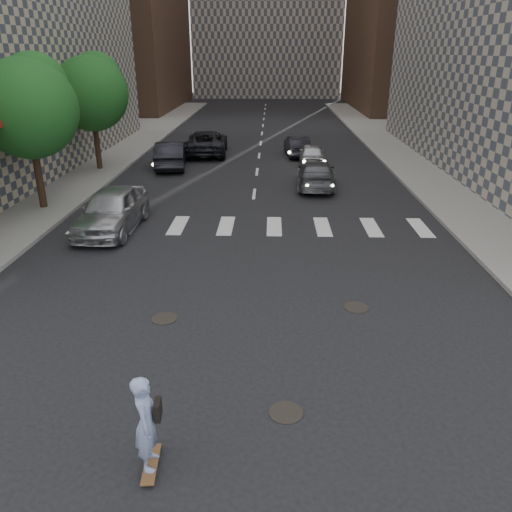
{
  "coord_description": "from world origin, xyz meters",
  "views": [
    {
      "loc": [
        0.85,
        -10.56,
        6.73
      ],
      "look_at": [
        0.44,
        2.6,
        1.3
      ],
      "focal_mm": 35.0,
      "sensor_mm": 36.0,
      "label": 1
    }
  ],
  "objects_px": {
    "traffic_car_a": "(171,155)",
    "traffic_car_d": "(312,154)",
    "tree_c": "(92,90)",
    "skateboarder": "(147,423)",
    "traffic_car_e": "(297,146)",
    "traffic_car_b": "(316,174)",
    "tree_b": "(29,104)",
    "silver_sedan": "(112,210)",
    "traffic_car_c": "(207,143)"
  },
  "relations": [
    {
      "from": "tree_c",
      "to": "skateboarder",
      "type": "height_order",
      "value": "tree_c"
    },
    {
      "from": "silver_sedan",
      "to": "traffic_car_d",
      "type": "relative_size",
      "value": 1.27
    },
    {
      "from": "traffic_car_a",
      "to": "traffic_car_b",
      "type": "height_order",
      "value": "traffic_car_a"
    },
    {
      "from": "tree_c",
      "to": "traffic_car_b",
      "type": "height_order",
      "value": "tree_c"
    },
    {
      "from": "silver_sedan",
      "to": "traffic_car_c",
      "type": "distance_m",
      "value": 16.07
    },
    {
      "from": "skateboarder",
      "to": "traffic_car_b",
      "type": "relative_size",
      "value": 0.39
    },
    {
      "from": "skateboarder",
      "to": "traffic_car_e",
      "type": "xyz_separation_m",
      "value": [
        3.78,
        28.0,
        -0.32
      ]
    },
    {
      "from": "traffic_car_a",
      "to": "traffic_car_e",
      "type": "bearing_deg",
      "value": -161.05
    },
    {
      "from": "traffic_car_b",
      "to": "traffic_car_d",
      "type": "relative_size",
      "value": 1.22
    },
    {
      "from": "traffic_car_a",
      "to": "traffic_car_d",
      "type": "relative_size",
      "value": 1.24
    },
    {
      "from": "traffic_car_d",
      "to": "traffic_car_e",
      "type": "relative_size",
      "value": 0.97
    },
    {
      "from": "tree_c",
      "to": "silver_sedan",
      "type": "relative_size",
      "value": 1.32
    },
    {
      "from": "traffic_car_d",
      "to": "tree_b",
      "type": "bearing_deg",
      "value": 39.21
    },
    {
      "from": "skateboarder",
      "to": "traffic_car_e",
      "type": "bearing_deg",
      "value": 78.21
    },
    {
      "from": "traffic_car_a",
      "to": "tree_c",
      "type": "bearing_deg",
      "value": 4.12
    },
    {
      "from": "tree_c",
      "to": "traffic_car_c",
      "type": "height_order",
      "value": "tree_c"
    },
    {
      "from": "tree_c",
      "to": "skateboarder",
      "type": "bearing_deg",
      "value": -70.31
    },
    {
      "from": "traffic_car_c",
      "to": "skateboarder",
      "type": "bearing_deg",
      "value": 91.76
    },
    {
      "from": "traffic_car_c",
      "to": "silver_sedan",
      "type": "bearing_deg",
      "value": 80.18
    },
    {
      "from": "tree_b",
      "to": "tree_c",
      "type": "distance_m",
      "value": 8.0
    },
    {
      "from": "tree_b",
      "to": "traffic_car_d",
      "type": "height_order",
      "value": "tree_b"
    },
    {
      "from": "traffic_car_c",
      "to": "tree_c",
      "type": "bearing_deg",
      "value": 38.6
    },
    {
      "from": "silver_sedan",
      "to": "skateboarder",
      "type": "bearing_deg",
      "value": -68.44
    },
    {
      "from": "skateboarder",
      "to": "traffic_car_c",
      "type": "height_order",
      "value": "skateboarder"
    },
    {
      "from": "tree_c",
      "to": "silver_sedan",
      "type": "height_order",
      "value": "tree_c"
    },
    {
      "from": "skateboarder",
      "to": "silver_sedan",
      "type": "relative_size",
      "value": 0.38
    },
    {
      "from": "tree_b",
      "to": "traffic_car_c",
      "type": "height_order",
      "value": "tree_b"
    },
    {
      "from": "tree_c",
      "to": "traffic_car_e",
      "type": "distance_m",
      "value": 13.6
    },
    {
      "from": "skateboarder",
      "to": "traffic_car_b",
      "type": "bearing_deg",
      "value": 73.18
    },
    {
      "from": "tree_b",
      "to": "traffic_car_d",
      "type": "relative_size",
      "value": 1.67
    },
    {
      "from": "silver_sedan",
      "to": "traffic_car_c",
      "type": "bearing_deg",
      "value": 85.71
    },
    {
      "from": "traffic_car_c",
      "to": "traffic_car_e",
      "type": "bearing_deg",
      "value": 173.77
    },
    {
      "from": "traffic_car_a",
      "to": "traffic_car_b",
      "type": "xyz_separation_m",
      "value": [
        8.56,
        -4.54,
        -0.11
      ]
    },
    {
      "from": "tree_c",
      "to": "traffic_car_d",
      "type": "bearing_deg",
      "value": 8.97
    },
    {
      "from": "skateboarder",
      "to": "traffic_car_c",
      "type": "relative_size",
      "value": 0.32
    },
    {
      "from": "traffic_car_b",
      "to": "traffic_car_d",
      "type": "height_order",
      "value": "traffic_car_b"
    },
    {
      "from": "traffic_car_d",
      "to": "traffic_car_e",
      "type": "distance_m",
      "value": 2.94
    },
    {
      "from": "tree_b",
      "to": "traffic_car_a",
      "type": "relative_size",
      "value": 1.34
    },
    {
      "from": "skateboarder",
      "to": "silver_sedan",
      "type": "bearing_deg",
      "value": 105.19
    },
    {
      "from": "skateboarder",
      "to": "traffic_car_d",
      "type": "xyz_separation_m",
      "value": [
        4.57,
        25.16,
        -0.31
      ]
    },
    {
      "from": "silver_sedan",
      "to": "traffic_car_d",
      "type": "bearing_deg",
      "value": 57.48
    },
    {
      "from": "tree_b",
      "to": "skateboarder",
      "type": "relative_size",
      "value": 3.5
    },
    {
      "from": "traffic_car_b",
      "to": "traffic_car_c",
      "type": "distance_m",
      "value": 11.22
    },
    {
      "from": "tree_c",
      "to": "traffic_car_d",
      "type": "xyz_separation_m",
      "value": [
        12.85,
        2.03,
        -3.97
      ]
    },
    {
      "from": "traffic_car_c",
      "to": "traffic_car_d",
      "type": "bearing_deg",
      "value": 152.63
    },
    {
      "from": "tree_c",
      "to": "traffic_car_c",
      "type": "relative_size",
      "value": 1.12
    },
    {
      "from": "tree_c",
      "to": "traffic_car_e",
      "type": "bearing_deg",
      "value": 21.96
    },
    {
      "from": "tree_b",
      "to": "traffic_car_c",
      "type": "distance_m",
      "value": 14.9
    },
    {
      "from": "traffic_car_a",
      "to": "traffic_car_e",
      "type": "height_order",
      "value": "traffic_car_a"
    },
    {
      "from": "silver_sedan",
      "to": "traffic_car_a",
      "type": "bearing_deg",
      "value": 91.52
    }
  ]
}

